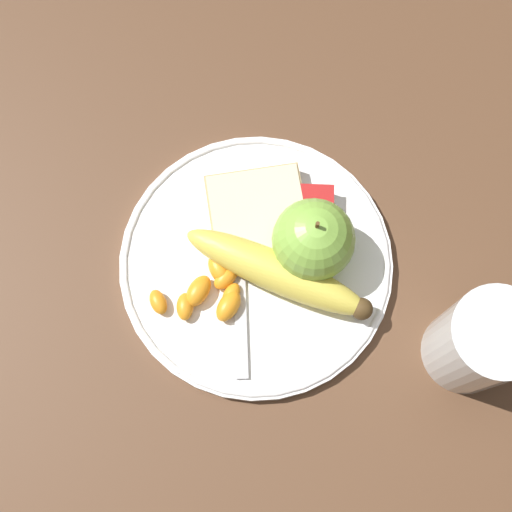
% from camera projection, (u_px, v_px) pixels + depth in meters
% --- Properties ---
extents(ground_plane, '(3.00, 3.00, 0.00)m').
position_uv_depth(ground_plane, '(256.00, 265.00, 0.73)').
color(ground_plane, brown).
extents(plate, '(0.28, 0.28, 0.01)m').
position_uv_depth(plate, '(256.00, 263.00, 0.72)').
color(plate, white).
rests_on(plate, ground_plane).
extents(juice_glass, '(0.08, 0.08, 0.11)m').
position_uv_depth(juice_glass, '(479.00, 343.00, 0.65)').
color(juice_glass, silver).
rests_on(juice_glass, ground_plane).
extents(apple, '(0.08, 0.08, 0.09)m').
position_uv_depth(apple, '(313.00, 240.00, 0.68)').
color(apple, '#84BC47').
rests_on(apple, plate).
extents(banana, '(0.19, 0.11, 0.04)m').
position_uv_depth(banana, '(279.00, 273.00, 0.69)').
color(banana, '#E0CC4C').
rests_on(banana, plate).
extents(bread_slice, '(0.11, 0.11, 0.02)m').
position_uv_depth(bread_slice, '(255.00, 214.00, 0.72)').
color(bread_slice, tan).
rests_on(bread_slice, plate).
extents(fork, '(0.03, 0.18, 0.00)m').
position_uv_depth(fork, '(239.00, 270.00, 0.71)').
color(fork, silver).
rests_on(fork, plate).
extents(jam_packet, '(0.05, 0.04, 0.02)m').
position_uv_depth(jam_packet, '(309.00, 206.00, 0.72)').
color(jam_packet, silver).
rests_on(jam_packet, plate).
extents(orange_segment_0, '(0.03, 0.03, 0.01)m').
position_uv_depth(orange_segment_0, '(158.00, 302.00, 0.70)').
color(orange_segment_0, orange).
rests_on(orange_segment_0, plate).
extents(orange_segment_1, '(0.02, 0.03, 0.02)m').
position_uv_depth(orange_segment_1, '(185.00, 307.00, 0.69)').
color(orange_segment_1, orange).
rests_on(orange_segment_1, plate).
extents(orange_segment_2, '(0.03, 0.04, 0.02)m').
position_uv_depth(orange_segment_2, '(228.00, 306.00, 0.69)').
color(orange_segment_2, orange).
rests_on(orange_segment_2, plate).
extents(orange_segment_3, '(0.02, 0.03, 0.02)m').
position_uv_depth(orange_segment_3, '(218.00, 257.00, 0.71)').
color(orange_segment_3, orange).
rests_on(orange_segment_3, plate).
extents(orange_segment_4, '(0.03, 0.04, 0.02)m').
position_uv_depth(orange_segment_4, '(219.00, 269.00, 0.70)').
color(orange_segment_4, orange).
rests_on(orange_segment_4, plate).
extents(orange_segment_5, '(0.03, 0.04, 0.02)m').
position_uv_depth(orange_segment_5, '(198.00, 291.00, 0.70)').
color(orange_segment_5, orange).
rests_on(orange_segment_5, plate).
extents(orange_segment_6, '(0.03, 0.03, 0.02)m').
position_uv_depth(orange_segment_6, '(226.00, 277.00, 0.70)').
color(orange_segment_6, orange).
rests_on(orange_segment_6, plate).
extents(orange_segment_7, '(0.02, 0.03, 0.01)m').
position_uv_depth(orange_segment_7, '(231.00, 295.00, 0.70)').
color(orange_segment_7, orange).
rests_on(orange_segment_7, plate).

